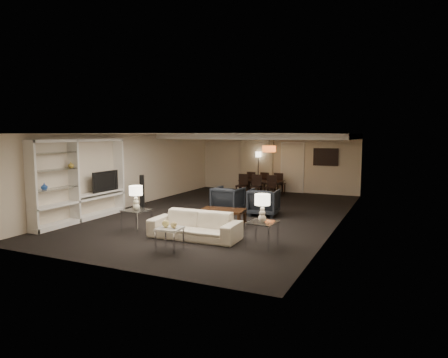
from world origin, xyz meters
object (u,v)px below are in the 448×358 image
floor_speaker (142,192)px  chair_nr (270,187)px  pendant_light (269,149)px  armchair_right (264,202)px  table_lamp_right (262,208)px  floor_lamp (258,171)px  dining_table (261,188)px  side_table_left (137,220)px  chair_fl (253,182)px  chair_fr (280,183)px  chair_fm (266,182)px  side_table_right (262,234)px  armchair_left (228,199)px  vase_blue (44,186)px  coffee_table (223,217)px  table_lamp_left (136,198)px  vase_amber (71,165)px  marble_table (170,239)px  sofa (195,225)px  chair_nl (242,185)px  television (103,181)px

floor_speaker → chair_nr: size_ratio=1.31×
pendant_light → armchair_right: bearing=-74.3°
table_lamp_right → floor_lamp: 8.72m
chair_nr → dining_table: bearing=135.5°
side_table_left → chair_fl: (0.26, 7.82, 0.16)m
chair_nr → floor_lamp: floor_lamp is taller
chair_fr → floor_speaker: bearing=63.5°
chair_fm → floor_lamp: bearing=-29.9°
chair_nr → pendant_light: bearing=-137.8°
armchair_right → floor_speaker: floor_speaker is taller
side_table_right → armchair_left: bearing=124.9°
armchair_left → floor_lamp: (-0.73, 4.87, 0.46)m
armchair_left → chair_nr: size_ratio=1.01×
side_table_left → vase_blue: size_ratio=3.40×
floor_lamp → chair_nr: bearing=-56.5°
pendant_light → armchair_right: pendant_light is taller
side_table_left → armchair_right: bearing=55.1°
coffee_table → side_table_left: 2.34m
table_lamp_left → chair_fm: table_lamp_left is taller
table_lamp_left → vase_amber: (-2.20, 0.03, 0.77)m
dining_table → chair_fl: bearing=139.5°
coffee_table → chair_nr: size_ratio=1.35×
side_table_left → chair_fm: bearing=83.7°
pendant_light → vase_amber: (-3.61, -6.44, -0.28)m
vase_blue → vase_amber: 1.05m
marble_table → floor_lamp: size_ratio=0.29×
sofa → chair_fm: size_ratio=2.47×
pendant_light → chair_nr: bearing=39.5°
marble_table → chair_nr: size_ratio=0.56×
chair_nl → armchair_right: bearing=-57.6°
table_lamp_right → armchair_left: bearing=124.9°
sofa → vase_amber: vase_amber is taller
floor_speaker → chair_fm: size_ratio=1.31×
chair_nr → chair_fl: size_ratio=1.00×
table_lamp_right → chair_fl: (-3.14, 7.82, -0.43)m
coffee_table → vase_amber: 4.44m
pendant_light → side_table_right: bearing=-72.9°
floor_speaker → dining_table: floor_speaker is taller
sofa → marble_table: sofa is taller
chair_fl → floor_lamp: bearing=-99.4°
coffee_table → dining_table: size_ratio=0.71×
pendant_light → vase_blue: size_ratio=2.95×
coffee_table → vase_blue: (-3.90, -2.50, 0.93)m
table_lamp_right → chair_fm: size_ratio=0.70×
pendant_light → chair_nl: pendant_light is taller
table_lamp_right → chair_nr: bearing=106.6°
television → vase_amber: bearing=178.6°
side_table_right → dining_table: (-2.54, 7.17, 0.02)m
side_table_right → table_lamp_left: bearing=180.0°
floor_speaker → side_table_left: bearing=-78.3°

